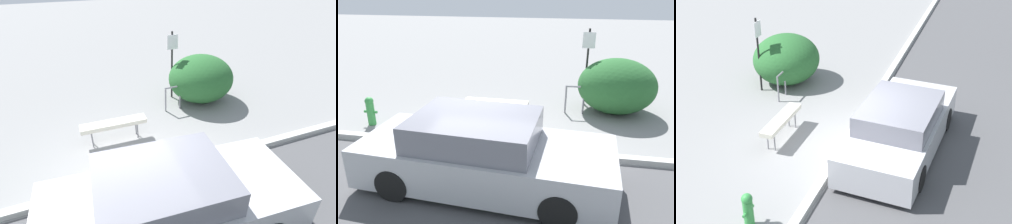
% 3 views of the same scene
% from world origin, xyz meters
% --- Properties ---
extents(ground_plane, '(60.00, 60.00, 0.00)m').
position_xyz_m(ground_plane, '(0.00, 0.00, 0.00)').
color(ground_plane, gray).
extents(curb, '(60.00, 0.20, 0.13)m').
position_xyz_m(curb, '(0.00, 0.00, 0.07)').
color(curb, '#B7B7B2').
rests_on(curb, ground_plane).
extents(bench, '(1.71, 0.36, 0.59)m').
position_xyz_m(bench, '(0.12, 1.66, 0.52)').
color(bench, gray).
rests_on(bench, ground_plane).
extents(bike_rack, '(0.55, 0.06, 0.83)m').
position_xyz_m(bike_rack, '(2.20, 2.64, 0.50)').
color(bike_rack, gray).
rests_on(bike_rack, ground_plane).
extents(sign_post, '(0.36, 0.08, 2.30)m').
position_xyz_m(sign_post, '(2.51, 3.48, 1.38)').
color(sign_post, black).
rests_on(sign_post, ground_plane).
extents(fire_hydrant, '(0.36, 0.22, 0.77)m').
position_xyz_m(fire_hydrant, '(-3.07, 0.84, 0.41)').
color(fire_hydrant, '#338C3F').
rests_on(fire_hydrant, ground_plane).
extents(shrub_hedge, '(2.18, 2.07, 1.56)m').
position_xyz_m(shrub_hedge, '(3.36, 3.00, 0.78)').
color(shrub_hedge, '#28602D').
rests_on(shrub_hedge, ground_plane).
extents(parked_car_near, '(4.65, 2.12, 1.35)m').
position_xyz_m(parked_car_near, '(0.53, -1.31, 0.63)').
color(parked_car_near, black).
rests_on(parked_car_near, ground_plane).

